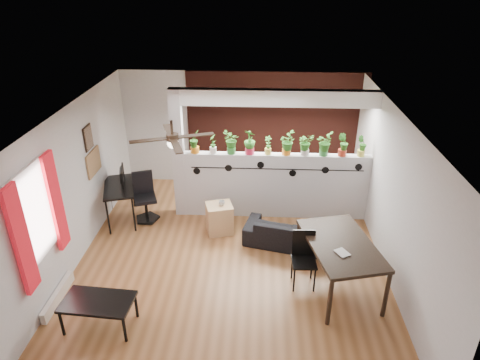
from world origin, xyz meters
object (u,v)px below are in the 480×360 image
object	(u,v)px
potted_plant_4	(268,145)
sofa	(293,233)
potted_plant_8	(343,144)
folding_chair	(304,253)
potted_plant_9	(362,145)
office_chair	(145,200)
potted_plant_1	(213,143)
potted_plant_7	(324,143)
cube_shelf	(219,218)
dining_table	(341,248)
computer_desk	(119,189)
potted_plant_3	(250,141)
potted_plant_2	(231,142)
cup	(222,203)
potted_plant_0	(194,141)
potted_plant_5	(287,143)
potted_plant_6	(306,144)
coffee_table	(98,303)
ceiling_fan	(173,139)

from	to	relation	value
potted_plant_4	sofa	bearing A→B (deg)	-64.67
potted_plant_8	folding_chair	bearing A→B (deg)	-112.15
potted_plant_9	office_chair	size ratio (longest dim) A/B	0.41
potted_plant_1	potted_plant_7	xyz separation A→B (m)	(2.11, -0.00, 0.04)
potted_plant_8	cube_shelf	bearing A→B (deg)	-163.81
potted_plant_1	potted_plant_4	distance (m)	1.05
dining_table	computer_desk	bearing A→B (deg)	155.45
potted_plant_3	folding_chair	size ratio (longest dim) A/B	0.51
potted_plant_3	potted_plant_8	size ratio (longest dim) A/B	1.10
folding_chair	potted_plant_2	bearing A→B (deg)	121.78
potted_plant_3	computer_desk	world-z (taller)	potted_plant_3
potted_plant_7	cube_shelf	world-z (taller)	potted_plant_7
cube_shelf	cup	bearing A→B (deg)	-15.91
dining_table	potted_plant_0	bearing A→B (deg)	139.31
sofa	folding_chair	bearing A→B (deg)	108.11
potted_plant_0	dining_table	xyz separation A→B (m)	(2.51, -2.16, -0.84)
potted_plant_9	office_chair	xyz separation A→B (m)	(-4.16, -0.28, -1.13)
potted_plant_2	potted_plant_4	bearing A→B (deg)	0.00
potted_plant_5	potted_plant_7	size ratio (longest dim) A/B	1.00
potted_plant_5	dining_table	size ratio (longest dim) A/B	0.27
office_chair	folding_chair	xyz separation A→B (m)	(2.97, -1.77, 0.12)
potted_plant_6	cube_shelf	distance (m)	2.15
potted_plant_6	folding_chair	world-z (taller)	potted_plant_6
potted_plant_4	office_chair	world-z (taller)	potted_plant_4
potted_plant_8	cube_shelf	size ratio (longest dim) A/B	0.75
potted_plant_3	potted_plant_9	size ratio (longest dim) A/B	1.19
potted_plant_2	cube_shelf	distance (m)	1.47
dining_table	coffee_table	world-z (taller)	dining_table
dining_table	potted_plant_2	bearing A→B (deg)	129.96
folding_chair	coffee_table	distance (m)	3.11
potted_plant_1	potted_plant_5	distance (m)	1.40
potted_plant_9	potted_plant_4	bearing A→B (deg)	-180.00
potted_plant_1	sofa	xyz separation A→B (m)	(1.54, -1.03, -1.31)
potted_plant_0	potted_plant_5	size ratio (longest dim) A/B	1.00
potted_plant_8	sofa	bearing A→B (deg)	-131.75
potted_plant_5	potted_plant_4	bearing A→B (deg)	180.00
potted_plant_4	potted_plant_5	bearing A→B (deg)	0.00
potted_plant_4	potted_plant_8	bearing A→B (deg)	0.00
potted_plant_2	potted_plant_3	bearing A→B (deg)	0.00
potted_plant_8	potted_plant_9	bearing A→B (deg)	0.00
potted_plant_5	office_chair	distance (m)	3.00
potted_plant_0	potted_plant_9	world-z (taller)	potted_plant_0
potted_plant_3	potted_plant_6	size ratio (longest dim) A/B	1.11
office_chair	ceiling_fan	bearing A→B (deg)	-57.19
computer_desk	potted_plant_8	bearing A→B (deg)	4.54
potted_plant_2	potted_plant_6	world-z (taller)	potted_plant_2
cup	potted_plant_5	bearing A→B (deg)	29.21
potted_plant_6	dining_table	size ratio (longest dim) A/B	0.25
potted_plant_7	sofa	world-z (taller)	potted_plant_7
potted_plant_4	coffee_table	world-z (taller)	potted_plant_4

